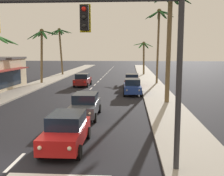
# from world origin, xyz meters

# --- Properties ---
(ground_plane) EXTENTS (220.00, 220.00, 0.00)m
(ground_plane) POSITION_xyz_m (0.00, 0.00, 0.00)
(ground_plane) COLOR black
(sidewalk_right) EXTENTS (3.20, 110.00, 0.14)m
(sidewalk_right) POSITION_xyz_m (7.80, 20.00, 0.07)
(sidewalk_right) COLOR #9E998E
(sidewalk_right) RESTS_ON ground
(sidewalk_left) EXTENTS (3.20, 110.00, 0.14)m
(sidewalk_left) POSITION_xyz_m (-7.80, 20.00, 0.07)
(sidewalk_left) COLOR #9E998E
(sidewalk_left) RESTS_ON ground
(lane_markings) EXTENTS (4.28, 87.60, 0.01)m
(lane_markings) POSITION_xyz_m (0.41, 20.06, 0.00)
(lane_markings) COLOR silver
(lane_markings) RESTS_ON ground
(traffic_signal_mast) EXTENTS (10.74, 0.41, 7.19)m
(traffic_signal_mast) POSITION_xyz_m (3.34, 0.15, 5.20)
(traffic_signal_mast) COLOR #2D2D33
(traffic_signal_mast) RESTS_ON ground
(sedan_lead_at_stop_bar) EXTENTS (1.97, 4.46, 1.68)m
(sedan_lead_at_stop_bar) POSITION_xyz_m (1.78, 2.57, 0.85)
(sedan_lead_at_stop_bar) COLOR red
(sedan_lead_at_stop_bar) RESTS_ON ground
(sedan_third_in_queue) EXTENTS (1.98, 4.46, 1.68)m
(sedan_third_in_queue) POSITION_xyz_m (1.69, 8.74, 0.85)
(sedan_third_in_queue) COLOR #4C515B
(sedan_third_in_queue) RESTS_ON ground
(sedan_oncoming_far) EXTENTS (1.98, 4.47, 1.68)m
(sedan_oncoming_far) POSITION_xyz_m (-1.43, 25.29, 0.85)
(sedan_oncoming_far) COLOR maroon
(sedan_oncoming_far) RESTS_ON ground
(sedan_parked_nearest_kerb) EXTENTS (2.05, 4.49, 1.68)m
(sedan_parked_nearest_kerb) POSITION_xyz_m (5.09, 18.92, 0.85)
(sedan_parked_nearest_kerb) COLOR navy
(sedan_parked_nearest_kerb) RESTS_ON ground
(sedan_parked_mid_kerb) EXTENTS (2.07, 4.50, 1.68)m
(sedan_parked_mid_kerb) POSITION_xyz_m (5.10, 25.03, 0.85)
(sedan_parked_mid_kerb) COLOR maroon
(sedan_parked_mid_kerb) RESTS_ON ground
(palm_left_third) EXTENTS (4.47, 4.15, 7.69)m
(palm_left_third) POSITION_xyz_m (-7.50, 27.53, 5.62)
(palm_left_third) COLOR brown
(palm_left_third) RESTS_ON ground
(palm_left_farthest) EXTENTS (4.42, 4.57, 8.85)m
(palm_left_farthest) POSITION_xyz_m (-8.37, 40.87, 6.45)
(palm_left_farthest) COLOR brown
(palm_left_farthest) RESTS_ON ground
(palm_right_second) EXTENTS (3.71, 3.78, 9.87)m
(palm_right_second) POSITION_xyz_m (8.19, 14.00, 6.59)
(palm_right_second) COLOR brown
(palm_right_second) RESTS_ON ground
(palm_right_third) EXTENTS (3.96, 3.97, 10.33)m
(palm_right_third) POSITION_xyz_m (8.71, 28.22, 7.78)
(palm_right_third) COLOR brown
(palm_right_third) RESTS_ON ground
(palm_right_farthest) EXTENTS (3.87, 3.77, 6.37)m
(palm_right_farthest) POSITION_xyz_m (7.38, 42.42, 4.59)
(palm_right_farthest) COLOR brown
(palm_right_farthest) RESTS_ON ground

